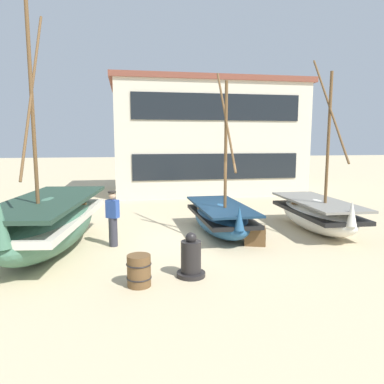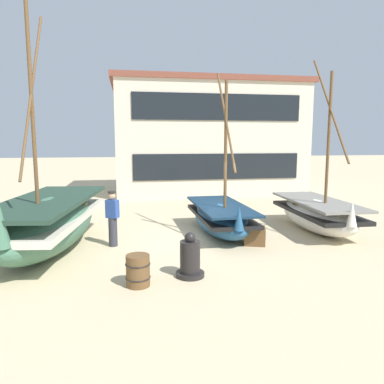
% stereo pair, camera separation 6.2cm
% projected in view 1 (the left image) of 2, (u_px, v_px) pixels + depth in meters
% --- Properties ---
extents(ground_plane, '(120.00, 120.00, 0.00)m').
position_uv_depth(ground_plane, '(197.00, 239.00, 11.92)').
color(ground_plane, '#CCB78E').
extents(fishing_boat_near_left, '(1.65, 4.27, 5.44)m').
position_uv_depth(fishing_boat_near_left, '(221.00, 217.00, 12.50)').
color(fishing_boat_near_left, '#23517A').
rests_on(fishing_boat_near_left, ground).
extents(fishing_boat_centre_large, '(2.89, 6.18, 7.02)m').
position_uv_depth(fishing_boat_centre_large, '(49.00, 222.00, 10.57)').
color(fishing_boat_centre_large, '#427056').
rests_on(fishing_boat_centre_large, ground).
extents(fishing_boat_far_right, '(1.81, 4.52, 5.98)m').
position_uv_depth(fishing_boat_far_right, '(317.00, 214.00, 12.92)').
color(fishing_boat_far_right, silver).
rests_on(fishing_boat_far_right, ground).
extents(fisherman_by_hull, '(0.42, 0.37, 1.68)m').
position_uv_depth(fisherman_by_hull, '(113.00, 219.00, 10.97)').
color(fisherman_by_hull, '#33333D').
rests_on(fisherman_by_hull, ground).
extents(capstan_winch, '(0.68, 0.68, 1.06)m').
position_uv_depth(capstan_winch, '(191.00, 259.00, 8.57)').
color(capstan_winch, black).
rests_on(capstan_winch, ground).
extents(wooden_barrel, '(0.56, 0.56, 0.70)m').
position_uv_depth(wooden_barrel, '(139.00, 271.00, 8.01)').
color(wooden_barrel, brown).
rests_on(wooden_barrel, ground).
extents(cargo_crate, '(0.81, 0.81, 0.53)m').
position_uv_depth(cargo_crate, '(255.00, 236.00, 11.28)').
color(cargo_crate, brown).
rests_on(cargo_crate, ground).
extents(harbor_building_main, '(11.42, 6.54, 6.69)m').
position_uv_depth(harbor_building_main, '(205.00, 137.00, 22.87)').
color(harbor_building_main, beige).
rests_on(harbor_building_main, ground).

